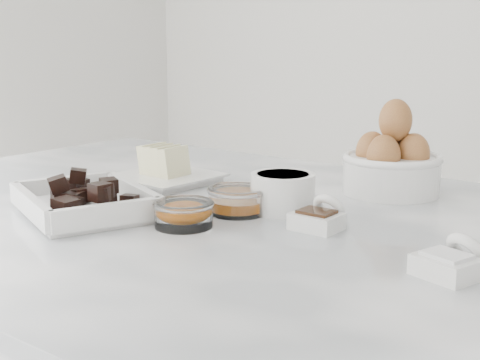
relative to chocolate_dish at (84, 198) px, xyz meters
The scene contains 9 objects.
marble_slab 0.18m from the chocolate_dish, 43.65° to the left, with size 1.20×0.80×0.04m, color white.
chocolate_dish is the anchor object (origin of this frame).
butter_plate 0.22m from the chocolate_dish, 104.22° to the left, with size 0.16×0.16×0.06m.
sugar_ramekin 0.27m from the chocolate_dish, 40.68° to the left, with size 0.09×0.09×0.05m.
egg_bowl 0.45m from the chocolate_dish, 53.18° to the left, with size 0.15×0.15×0.14m.
honey_bowl 0.20m from the chocolate_dish, 38.96° to the left, with size 0.08×0.08×0.04m.
zest_bowl 0.15m from the chocolate_dish, 13.42° to the left, with size 0.08×0.08×0.03m.
vanilla_spoon 0.31m from the chocolate_dish, 24.87° to the left, with size 0.06×0.07×0.04m.
salt_spoon 0.48m from the chocolate_dish, ahead, with size 0.07×0.08×0.04m.
Camera 1 is at (0.57, -0.68, 1.17)m, focal length 50.00 mm.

